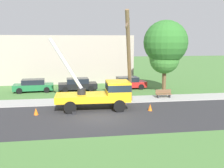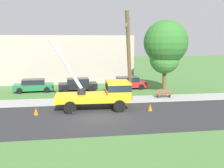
{
  "view_description": "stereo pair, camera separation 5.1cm",
  "coord_description": "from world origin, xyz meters",
  "px_view_note": "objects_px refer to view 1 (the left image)",
  "views": [
    {
      "loc": [
        -2.1,
        -19.38,
        5.83
      ],
      "look_at": [
        1.29,
        2.54,
        2.11
      ],
      "focal_mm": 42.53,
      "sensor_mm": 36.0,
      "label": 1
    },
    {
      "loc": [
        -2.05,
        -19.39,
        5.83
      ],
      "look_at": [
        1.29,
        2.54,
        2.11
      ],
      "focal_mm": 42.53,
      "sensor_mm": 36.0,
      "label": 2
    }
  ],
  "objects_px": {
    "leaning_utility_pole": "(129,59)",
    "utility_truck": "(103,93)",
    "traffic_cone_curbside": "(124,102)",
    "parked_sedan_red": "(127,83)",
    "parked_sedan_green": "(34,85)",
    "traffic_cone_ahead": "(150,107)",
    "park_bench": "(164,94)",
    "roadside_tree_far": "(166,43)",
    "roadside_tree_near": "(164,59)",
    "traffic_cone_behind": "(36,111)",
    "parked_sedan_black": "(78,84)"
  },
  "relations": [
    {
      "from": "leaning_utility_pole",
      "to": "utility_truck",
      "type": "bearing_deg",
      "value": -168.89
    },
    {
      "from": "traffic_cone_curbside",
      "to": "parked_sedan_red",
      "type": "distance_m",
      "value": 8.06
    },
    {
      "from": "leaning_utility_pole",
      "to": "parked_sedan_black",
      "type": "xyz_separation_m",
      "value": [
        -4.25,
        8.2,
        -3.49
      ]
    },
    {
      "from": "park_bench",
      "to": "roadside_tree_far",
      "type": "relative_size",
      "value": 0.2
    },
    {
      "from": "traffic_cone_ahead",
      "to": "roadside_tree_far",
      "type": "distance_m",
      "value": 9.38
    },
    {
      "from": "utility_truck",
      "to": "traffic_cone_behind",
      "type": "height_order",
      "value": "utility_truck"
    },
    {
      "from": "utility_truck",
      "to": "traffic_cone_ahead",
      "type": "distance_m",
      "value": 4.17
    },
    {
      "from": "traffic_cone_curbside",
      "to": "parked_sedan_green",
      "type": "bearing_deg",
      "value": 139.72
    },
    {
      "from": "parked_sedan_black",
      "to": "traffic_cone_behind",
      "type": "bearing_deg",
      "value": -109.8
    },
    {
      "from": "park_bench",
      "to": "utility_truck",
      "type": "bearing_deg",
      "value": -155.06
    },
    {
      "from": "traffic_cone_behind",
      "to": "park_bench",
      "type": "xyz_separation_m",
      "value": [
        11.9,
        4.1,
        0.18
      ]
    },
    {
      "from": "parked_sedan_green",
      "to": "parked_sedan_red",
      "type": "xyz_separation_m",
      "value": [
        10.9,
        0.23,
        0.0
      ]
    },
    {
      "from": "park_bench",
      "to": "roadside_tree_near",
      "type": "bearing_deg",
      "value": 70.73
    },
    {
      "from": "leaning_utility_pole",
      "to": "parked_sedan_green",
      "type": "xyz_separation_m",
      "value": [
        -9.2,
        8.19,
        -3.49
      ]
    },
    {
      "from": "traffic_cone_ahead",
      "to": "park_bench",
      "type": "bearing_deg",
      "value": 57.86
    },
    {
      "from": "park_bench",
      "to": "parked_sedan_red",
      "type": "bearing_deg",
      "value": 112.63
    },
    {
      "from": "parked_sedan_green",
      "to": "roadside_tree_near",
      "type": "xyz_separation_m",
      "value": [
        14.28,
        -2.95,
        3.05
      ]
    },
    {
      "from": "parked_sedan_green",
      "to": "roadside_tree_near",
      "type": "height_order",
      "value": "roadside_tree_near"
    },
    {
      "from": "traffic_cone_behind",
      "to": "traffic_cone_curbside",
      "type": "distance_m",
      "value": 7.79
    },
    {
      "from": "utility_truck",
      "to": "parked_sedan_green",
      "type": "distance_m",
      "value": 11.06
    },
    {
      "from": "leaning_utility_pole",
      "to": "traffic_cone_curbside",
      "type": "bearing_deg",
      "value": 113.64
    },
    {
      "from": "leaning_utility_pole",
      "to": "roadside_tree_far",
      "type": "bearing_deg",
      "value": 45.13
    },
    {
      "from": "parked_sedan_green",
      "to": "parked_sedan_red",
      "type": "relative_size",
      "value": 1.0
    },
    {
      "from": "traffic_cone_curbside",
      "to": "parked_sedan_red",
      "type": "height_order",
      "value": "parked_sedan_red"
    },
    {
      "from": "leaning_utility_pole",
      "to": "traffic_cone_ahead",
      "type": "xyz_separation_m",
      "value": [
        1.46,
        -1.71,
        -3.93
      ]
    },
    {
      "from": "traffic_cone_curbside",
      "to": "parked_sedan_red",
      "type": "xyz_separation_m",
      "value": [
        1.97,
        7.8,
        0.43
      ]
    },
    {
      "from": "traffic_cone_ahead",
      "to": "roadside_tree_far",
      "type": "height_order",
      "value": "roadside_tree_far"
    },
    {
      "from": "leaning_utility_pole",
      "to": "traffic_cone_behind",
      "type": "xyz_separation_m",
      "value": [
        -7.75,
        -1.54,
        -3.93
      ]
    },
    {
      "from": "parked_sedan_red",
      "to": "park_bench",
      "type": "xyz_separation_m",
      "value": [
        2.44,
        -5.87,
        -0.25
      ]
    },
    {
      "from": "parked_sedan_green",
      "to": "park_bench",
      "type": "bearing_deg",
      "value": -22.89
    },
    {
      "from": "leaning_utility_pole",
      "to": "parked_sedan_green",
      "type": "bearing_deg",
      "value": 138.32
    },
    {
      "from": "park_bench",
      "to": "parked_sedan_black",
      "type": "bearing_deg",
      "value": 146.08
    },
    {
      "from": "roadside_tree_near",
      "to": "traffic_cone_behind",
      "type": "bearing_deg",
      "value": -152.15
    },
    {
      "from": "traffic_cone_ahead",
      "to": "parked_sedan_green",
      "type": "xyz_separation_m",
      "value": [
        -10.66,
        9.9,
        0.43
      ]
    },
    {
      "from": "parked_sedan_black",
      "to": "roadside_tree_far",
      "type": "bearing_deg",
      "value": -18.02
    },
    {
      "from": "utility_truck",
      "to": "traffic_cone_curbside",
      "type": "distance_m",
      "value": 2.6
    },
    {
      "from": "parked_sedan_red",
      "to": "utility_truck",
      "type": "bearing_deg",
      "value": -114.49
    },
    {
      "from": "parked_sedan_red",
      "to": "roadside_tree_far",
      "type": "height_order",
      "value": "roadside_tree_far"
    },
    {
      "from": "traffic_cone_ahead",
      "to": "traffic_cone_behind",
      "type": "relative_size",
      "value": 1.0
    },
    {
      "from": "traffic_cone_ahead",
      "to": "traffic_cone_curbside",
      "type": "distance_m",
      "value": 2.91
    },
    {
      "from": "roadside_tree_far",
      "to": "parked_sedan_black",
      "type": "bearing_deg",
      "value": 161.98
    },
    {
      "from": "parked_sedan_black",
      "to": "park_bench",
      "type": "xyz_separation_m",
      "value": [
        8.39,
        -5.64,
        -0.25
      ]
    },
    {
      "from": "park_bench",
      "to": "roadside_tree_near",
      "type": "xyz_separation_m",
      "value": [
        0.94,
        2.69,
        3.3
      ]
    },
    {
      "from": "leaning_utility_pole",
      "to": "roadside_tree_near",
      "type": "height_order",
      "value": "leaning_utility_pole"
    },
    {
      "from": "traffic_cone_curbside",
      "to": "traffic_cone_ahead",
      "type": "bearing_deg",
      "value": -53.35
    },
    {
      "from": "traffic_cone_ahead",
      "to": "parked_sedan_green",
      "type": "bearing_deg",
      "value": 137.12
    },
    {
      "from": "utility_truck",
      "to": "roadside_tree_far",
      "type": "height_order",
      "value": "roadside_tree_far"
    },
    {
      "from": "traffic_cone_behind",
      "to": "parked_sedan_green",
      "type": "xyz_separation_m",
      "value": [
        -1.45,
        9.73,
        0.43
      ]
    },
    {
      "from": "traffic_cone_behind",
      "to": "roadside_tree_near",
      "type": "height_order",
      "value": "roadside_tree_near"
    },
    {
      "from": "traffic_cone_curbside",
      "to": "parked_sedan_green",
      "type": "xyz_separation_m",
      "value": [
        -8.93,
        7.57,
        0.43
      ]
    }
  ]
}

